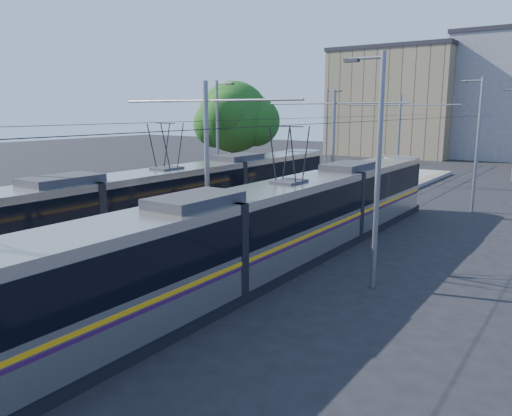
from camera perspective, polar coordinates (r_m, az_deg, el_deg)
The scene contains 12 objects.
ground at distance 16.94m, azimuth -23.44°, elevation -11.04°, with size 160.00×160.00×0.00m, color black.
platform at distance 29.11m, azimuth 6.00°, elevation -0.74°, with size 4.00×50.00×0.30m, color gray.
tactile_strip_left at distance 29.78m, azimuth 3.56°, elevation -0.13°, with size 0.70×50.00×0.01m, color gray.
tactile_strip_right at distance 28.43m, azimuth 8.57°, elevation -0.78°, with size 0.70×50.00×0.01m, color gray.
rails at distance 29.14m, azimuth 6.00°, elevation -1.00°, with size 8.71×70.00×0.03m.
tram_left at distance 24.79m, azimuth -10.01°, elevation 0.72°, with size 2.43×28.88×5.50m.
tram_right at distance 19.98m, azimuth 3.75°, elevation -1.21°, with size 2.43×27.81×5.50m.
catenary at distance 26.07m, azimuth 3.17°, elevation 7.62°, with size 9.20×70.00×7.00m.
street_lamps at distance 32.12m, azimuth 9.61°, elevation 7.54°, with size 15.18×38.22×8.00m.
shelter at distance 28.77m, azimuth 6.64°, elevation 1.84°, with size 0.68×1.06×2.30m.
tree at distance 36.47m, azimuth -1.93°, elevation 10.21°, with size 5.62×5.19×8.16m.
building_left at distance 72.02m, azimuth 15.83°, elevation 11.55°, with size 16.32×12.24×14.18m.
Camera 1 is at (13.59, -8.04, 6.15)m, focal length 35.00 mm.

